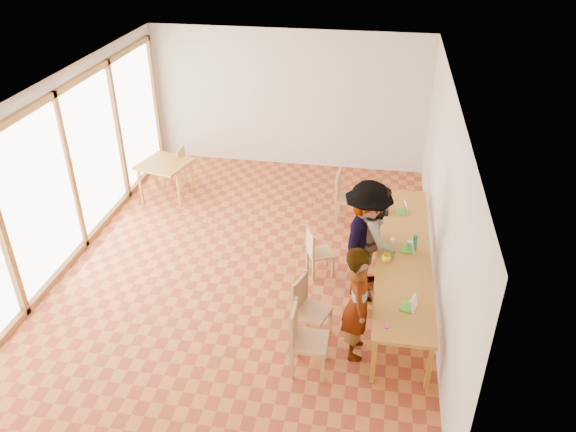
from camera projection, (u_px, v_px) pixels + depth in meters
name	position (u px, v px, depth m)	size (l,w,h in m)	color
ground	(248.00, 262.00, 9.47)	(8.00, 8.00, 0.00)	#AF5C2A
wall_back	(288.00, 100.00, 12.11)	(6.00, 0.10, 3.00)	beige
wall_front	(146.00, 373.00, 5.31)	(6.00, 0.10, 3.00)	beige
wall_right	(443.00, 199.00, 8.27)	(0.10, 8.00, 3.00)	beige
window_wall	(68.00, 169.00, 9.14)	(0.10, 8.00, 3.00)	white
ceiling	(241.00, 87.00, 7.94)	(6.00, 8.00, 0.04)	white
communal_table	(403.00, 254.00, 8.43)	(0.80, 4.00, 0.75)	#C4822B
side_table	(165.00, 166.00, 11.15)	(0.90, 0.90, 0.75)	#C4822B
chair_near	(302.00, 332.00, 7.10)	(0.46, 0.46, 0.52)	tan
chair_mid	(306.00, 302.00, 7.64)	(0.56, 0.56, 0.51)	tan
chair_far	(315.00, 248.00, 8.93)	(0.51, 0.51, 0.44)	tan
chair_empty	(343.00, 191.00, 10.39)	(0.49, 0.49, 0.53)	tan
chair_spare	(177.00, 163.00, 11.63)	(0.40, 0.40, 0.46)	tan
person_near	(358.00, 303.00, 7.24)	(0.61, 0.40, 1.67)	gray
person_mid	(375.00, 238.00, 8.41)	(0.89, 0.69, 1.83)	gray
person_far	(366.00, 240.00, 8.30)	(1.23, 0.71, 1.90)	gray
laptop_near	(411.00, 305.00, 7.25)	(0.25, 0.26, 0.19)	green
laptop_mid	(411.00, 247.00, 8.41)	(0.24, 0.27, 0.20)	green
laptop_far	(403.00, 210.00, 9.39)	(0.21, 0.24, 0.18)	green
yellow_mug	(386.00, 258.00, 8.16)	(0.13, 0.13, 0.10)	#F6F917
green_bottle	(415.00, 244.00, 8.34)	(0.07, 0.07, 0.28)	#1B7941
clear_glass	(409.00, 244.00, 8.51)	(0.07, 0.07, 0.09)	silver
condiment_cup	(392.00, 241.00, 8.61)	(0.08, 0.08, 0.06)	white
pink_phone	(387.00, 326.00, 6.98)	(0.05, 0.10, 0.01)	#D03A7D
black_pouch	(384.00, 210.00, 9.40)	(0.16, 0.26, 0.09)	black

